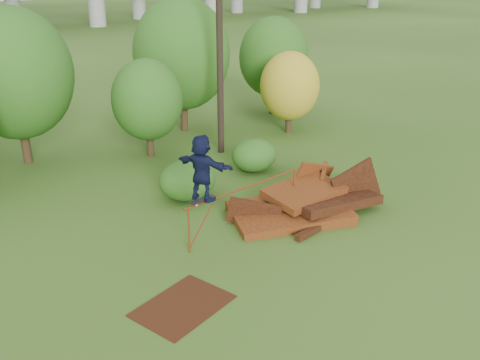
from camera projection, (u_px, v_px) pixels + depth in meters
ground at (300, 243)px, 16.29m from camera, size 240.00×240.00×0.00m
scrap_pile at (306, 204)px, 18.07m from camera, size 5.86×3.54×2.07m
grind_rail at (246, 195)px, 16.72m from camera, size 4.80×0.62×1.46m
skateboard at (203, 200)px, 15.51m from camera, size 0.87×0.32×0.09m
skater at (202, 168)px, 15.13m from camera, size 1.27×1.89×1.96m
flat_plate at (183, 306)px, 13.28m from camera, size 2.67×2.22×0.03m
tree_1 at (14, 74)px, 21.40m from camera, size 4.64×4.64×6.45m
tree_2 at (147, 100)px, 22.64m from camera, size 3.03×3.03×4.27m
tree_3 at (182, 54)px, 25.79m from camera, size 4.70×4.70×6.53m
tree_4 at (290, 86)px, 25.99m from camera, size 2.91×2.91×4.02m
tree_5 at (274, 57)px, 29.10m from camera, size 3.78×3.78×5.31m
shrub_left at (187, 180)px, 19.09m from camera, size 2.05×1.89×1.42m
shrub_right at (254, 155)px, 21.68m from camera, size 1.88×1.73×1.33m
utility_pole at (220, 46)px, 22.33m from camera, size 1.40×0.28×9.19m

